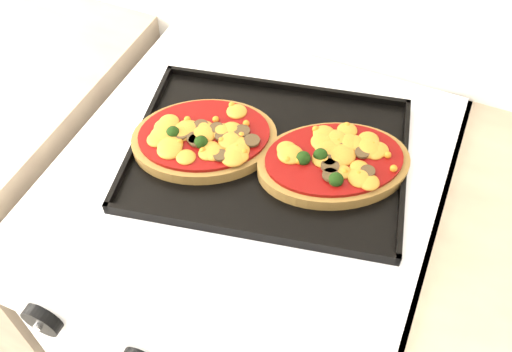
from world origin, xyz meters
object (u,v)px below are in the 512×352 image
at_px(stove, 252,298).
at_px(pizza_left, 204,137).
at_px(pizza_right, 334,161).
at_px(baking_tray, 268,153).

xyz_separation_m(stove, pizza_left, (-0.08, 0.00, 0.48)).
distance_m(pizza_left, pizza_right, 0.21).
relative_size(stove, pizza_right, 3.85).
distance_m(baking_tray, pizza_left, 0.10).
bearing_deg(baking_tray, pizza_right, -5.45).
relative_size(stove, pizza_left, 3.93).
xyz_separation_m(pizza_left, pizza_right, (0.21, 0.03, 0.00)).
height_order(pizza_left, pizza_right, same).
bearing_deg(baking_tray, pizza_left, -179.12).
bearing_deg(pizza_left, pizza_right, 8.99).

